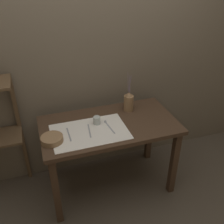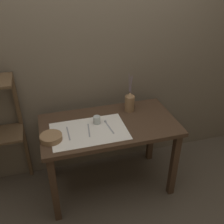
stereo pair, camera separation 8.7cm
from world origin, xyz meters
The scene contains 10 objects.
ground_plane centered at (0.00, 0.00, 0.00)m, with size 12.00×12.00×0.00m, color brown.
stone_wall_back centered at (0.00, 0.45, 1.20)m, with size 7.00×0.06×2.40m.
wooden_table centered at (0.00, 0.00, 0.67)m, with size 1.27×0.68×0.78m.
linen_cloth centered at (-0.20, -0.07, 0.78)m, with size 0.67×0.44×0.00m.
pitcher_with_flowers centered at (0.26, 0.18, 0.87)m, with size 0.10×0.10×0.40m.
wooden_bowl centered at (-0.54, -0.11, 0.80)m, with size 0.19×0.19×0.05m.
glass_tumbler_near centered at (-0.11, 0.03, 0.82)m, with size 0.06×0.06×0.07m.
fork_outer centered at (-0.39, -0.06, 0.78)m, with size 0.01×0.20×0.00m.
fork_inner centered at (-0.20, -0.06, 0.78)m, with size 0.04×0.20×0.00m.
spoon_inner centered at (-0.02, -0.01, 0.79)m, with size 0.04×0.22×0.02m.
Camera 2 is at (-0.53, -1.97, 2.12)m, focal length 42.00 mm.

